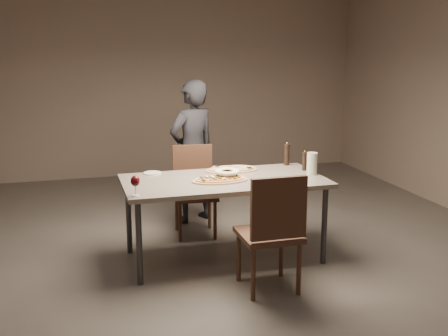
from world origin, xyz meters
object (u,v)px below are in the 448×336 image
object	(u,v)px
diner	(193,152)
chair_near	(273,227)
bread_basket	(227,173)
ham_pizza	(232,169)
zucchini_pizza	(220,179)
dining_table	(224,185)
pepper_mill_left	(287,154)
carafe	(312,164)
chair_far	(194,185)

from	to	relation	value
diner	chair_near	bearing A→B (deg)	71.81
diner	bread_basket	bearing A→B (deg)	69.05
chair_near	diner	world-z (taller)	diner
chair_near	ham_pizza	bearing A→B (deg)	90.70
zucchini_pizza	bread_basket	distance (m)	0.12
dining_table	bread_basket	size ratio (longest dim) A/B	7.99
pepper_mill_left	chair_near	distance (m)	1.36
carafe	chair_far	xyz separation A→B (m)	(-0.93, 0.82, -0.34)
diner	chair_far	bearing A→B (deg)	55.24
pepper_mill_left	diner	distance (m)	1.11
zucchini_pizza	chair_near	size ratio (longest dim) A/B	0.51
carafe	chair_far	world-z (taller)	carafe
zucchini_pizza	chair_far	xyz separation A→B (m)	(-0.04, 0.85, -0.26)
bread_basket	diner	world-z (taller)	diner
zucchini_pizza	chair_far	distance (m)	0.89
chair_far	diner	size ratio (longest dim) A/B	0.58
chair_far	diner	bearing A→B (deg)	-95.58
carafe	dining_table	bearing A→B (deg)	176.61
carafe	chair_near	world-z (taller)	chair_near
ham_pizza	pepper_mill_left	xyz separation A→B (m)	(0.60, 0.10, 0.09)
zucchini_pizza	diner	xyz separation A→B (m)	(0.04, 1.24, 0.01)
dining_table	ham_pizza	bearing A→B (deg)	60.80
zucchini_pizza	pepper_mill_left	xyz separation A→B (m)	(0.81, 0.45, 0.09)
zucchini_pizza	ham_pizza	distance (m)	0.42
ham_pizza	bread_basket	world-z (taller)	bread_basket
carafe	diner	world-z (taller)	diner
dining_table	bread_basket	xyz separation A→B (m)	(0.03, 0.01, 0.11)
dining_table	carafe	xyz separation A→B (m)	(0.83, -0.05, 0.16)
bread_basket	pepper_mill_left	size ratio (longest dim) A/B	0.98
chair_far	zucchini_pizza	bearing A→B (deg)	98.32
chair_near	diner	distance (m)	1.99
ham_pizza	chair_far	world-z (taller)	chair_far
dining_table	ham_pizza	xyz separation A→B (m)	(0.16, 0.28, 0.07)
ham_pizza	bread_basket	size ratio (longest dim) A/B	2.22
zucchini_pizza	ham_pizza	size ratio (longest dim) A/B	0.99
pepper_mill_left	bread_basket	bearing A→B (deg)	-152.58
dining_table	chair_far	world-z (taller)	chair_far
ham_pizza	diner	bearing A→B (deg)	105.21
zucchini_pizza	ham_pizza	bearing A→B (deg)	46.26
bread_basket	pepper_mill_left	world-z (taller)	pepper_mill_left
dining_table	diner	bearing A→B (deg)	91.20
carafe	bread_basket	bearing A→B (deg)	176.10
dining_table	ham_pizza	world-z (taller)	ham_pizza
bread_basket	chair_near	xyz separation A→B (m)	(0.13, -0.81, -0.25)
ham_pizza	dining_table	bearing A→B (deg)	-115.52
pepper_mill_left	carafe	xyz separation A→B (m)	(0.08, -0.43, -0.01)
ham_pizza	chair_far	xyz separation A→B (m)	(-0.26, 0.49, -0.26)
chair_near	dining_table	bearing A→B (deg)	101.85
dining_table	chair_near	size ratio (longest dim) A/B	1.85
chair_near	chair_far	xyz separation A→B (m)	(-0.27, 1.58, -0.04)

